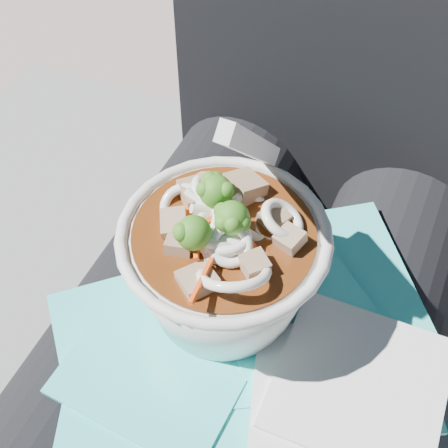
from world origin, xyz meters
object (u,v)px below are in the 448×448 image
at_px(person_body, 276,268).
at_px(udon_bowl, 224,259).
at_px(plastic_bag, 247,339).
at_px(lap, 237,365).
at_px(stone_ledge, 277,368).

bearing_deg(person_body, udon_bowl, -100.24).
height_order(person_body, plastic_bag, person_body).
distance_m(plastic_bag, udon_bowl, 0.07).
relative_size(lap, person_body, 0.49).
bearing_deg(plastic_bag, stone_ledge, 94.75).
height_order(stone_ledge, plastic_bag, plastic_bag).
distance_m(stone_ledge, lap, 0.32).
bearing_deg(stone_ledge, lap, -90.00).
xyz_separation_m(person_body, plastic_bag, (0.01, -0.11, 0.05)).
distance_m(lap, person_body, 0.10).
height_order(lap, plastic_bag, plastic_bag).
relative_size(lap, plastic_bag, 1.38).
xyz_separation_m(lap, udon_bowl, (-0.02, 0.01, 0.15)).
distance_m(stone_ledge, person_body, 0.32).
bearing_deg(stone_ledge, plastic_bag, -85.25).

